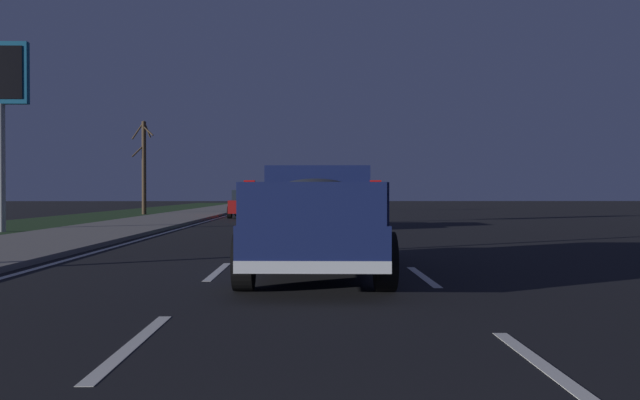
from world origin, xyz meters
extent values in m
plane|color=black|center=(27.00, 0.00, 0.00)|extent=(144.00, 144.00, 0.00)
cube|color=slate|center=(27.00, 7.45, 0.06)|extent=(108.00, 4.00, 0.12)
cube|color=#1E3819|center=(27.00, 12.45, 0.00)|extent=(108.00, 6.00, 0.01)
cube|color=silver|center=(4.00, -1.75, 0.00)|extent=(2.40, 0.14, 0.01)
cube|color=silver|center=(9.18, -1.75, 0.00)|extent=(2.40, 0.14, 0.01)
cube|color=silver|center=(15.33, -1.75, 0.00)|extent=(2.40, 0.14, 0.01)
cube|color=silver|center=(21.16, -1.75, 0.00)|extent=(2.40, 0.14, 0.01)
cube|color=silver|center=(27.38, -1.75, 0.00)|extent=(2.40, 0.14, 0.01)
cube|color=silver|center=(32.82, -1.75, 0.00)|extent=(2.40, 0.14, 0.01)
cube|color=silver|center=(38.75, -1.75, 0.00)|extent=(2.40, 0.14, 0.01)
cube|color=silver|center=(45.25, -1.75, 0.00)|extent=(2.40, 0.14, 0.01)
cube|color=silver|center=(50.35, -1.75, 0.00)|extent=(2.40, 0.14, 0.01)
cube|color=silver|center=(55.94, -1.75, 0.00)|extent=(2.40, 0.14, 0.01)
cube|color=silver|center=(62.46, -1.75, 0.00)|extent=(2.40, 0.14, 0.01)
cube|color=silver|center=(68.09, -1.75, 0.00)|extent=(2.40, 0.14, 0.01)
cube|color=silver|center=(73.62, -1.75, 0.00)|extent=(2.40, 0.14, 0.01)
cube|color=silver|center=(79.85, -1.75, 0.00)|extent=(2.40, 0.14, 0.01)
cube|color=silver|center=(4.85, 1.75, 0.00)|extent=(2.40, 0.14, 0.01)
cube|color=silver|center=(9.87, 1.75, 0.00)|extent=(2.40, 0.14, 0.01)
cube|color=silver|center=(15.43, 1.75, 0.00)|extent=(2.40, 0.14, 0.01)
cube|color=silver|center=(21.75, 1.75, 0.00)|extent=(2.40, 0.14, 0.01)
cube|color=silver|center=(26.79, 1.75, 0.00)|extent=(2.40, 0.14, 0.01)
cube|color=silver|center=(32.87, 1.75, 0.00)|extent=(2.40, 0.14, 0.01)
cube|color=silver|center=(39.23, 1.75, 0.00)|extent=(2.40, 0.14, 0.01)
cube|color=silver|center=(44.64, 1.75, 0.00)|extent=(2.40, 0.14, 0.01)
cube|color=silver|center=(50.85, 1.75, 0.00)|extent=(2.40, 0.14, 0.01)
cube|color=silver|center=(57.62, 1.75, 0.00)|extent=(2.40, 0.14, 0.01)
cube|color=silver|center=(64.18, 1.75, 0.00)|extent=(2.40, 0.14, 0.01)
cube|color=silver|center=(69.61, 1.75, 0.00)|extent=(2.40, 0.14, 0.01)
cube|color=silver|center=(75.32, 1.75, 0.00)|extent=(2.40, 0.14, 0.01)
cube|color=silver|center=(27.00, 5.15, 0.00)|extent=(108.00, 0.14, 0.01)
cube|color=#141E4C|center=(9.55, 0.00, 0.67)|extent=(5.47, 2.19, 0.60)
cube|color=#141E4C|center=(10.74, -0.04, 1.42)|extent=(2.22, 1.92, 0.90)
cube|color=#1E2833|center=(9.69, 0.00, 1.47)|extent=(0.09, 1.44, 0.50)
cube|color=#141E4C|center=(8.51, 0.98, 1.25)|extent=(3.02, 0.19, 0.56)
cube|color=#141E4C|center=(8.44, -0.90, 1.25)|extent=(3.02, 0.19, 0.56)
cube|color=#141E4C|center=(6.89, 0.09, 1.25)|extent=(0.15, 1.88, 0.56)
cube|color=silver|center=(6.89, 0.09, 0.45)|extent=(0.19, 2.00, 0.16)
cube|color=red|center=(6.93, 0.89, 1.45)|extent=(0.06, 0.14, 0.20)
cube|color=red|center=(6.88, -0.71, 1.45)|extent=(0.06, 0.14, 0.20)
ellipsoid|color=#232833|center=(8.47, 0.04, 1.29)|extent=(2.64, 1.61, 0.64)
sphere|color=silver|center=(8.99, 0.38, 1.15)|extent=(0.40, 0.40, 0.40)
sphere|color=beige|center=(7.86, -0.24, 1.13)|extent=(0.34, 0.34, 0.34)
cylinder|color=black|center=(11.37, 0.94, 0.42)|extent=(0.84, 0.28, 0.84)
cylinder|color=black|center=(11.30, -1.06, 0.42)|extent=(0.84, 0.28, 0.84)
cylinder|color=black|center=(7.81, 1.06, 0.42)|extent=(0.84, 0.28, 0.84)
cylinder|color=black|center=(7.74, -0.94, 0.42)|extent=(0.84, 0.28, 0.84)
cube|color=#14592D|center=(22.90, -0.06, 0.63)|extent=(4.42, 1.85, 0.70)
cube|color=#1E2833|center=(22.65, -0.07, 1.26)|extent=(2.48, 1.61, 0.56)
cylinder|color=black|center=(24.38, 0.85, 0.34)|extent=(0.68, 0.22, 0.68)
cylinder|color=black|center=(24.40, -0.95, 0.34)|extent=(0.68, 0.22, 0.68)
cylinder|color=black|center=(21.39, 0.82, 0.34)|extent=(0.68, 0.22, 0.68)
cylinder|color=black|center=(21.41, -0.98, 0.34)|extent=(0.68, 0.22, 0.68)
cube|color=red|center=(20.75, -0.09, 0.68)|extent=(0.10, 1.51, 0.10)
cube|color=maroon|center=(33.01, 3.55, 0.63)|extent=(4.42, 1.85, 0.70)
cube|color=#1E2833|center=(32.76, 3.55, 1.26)|extent=(2.48, 1.61, 0.56)
cylinder|color=black|center=(34.51, 4.43, 0.34)|extent=(0.68, 0.22, 0.68)
cylinder|color=black|center=(34.49, 2.63, 0.34)|extent=(0.68, 0.22, 0.68)
cylinder|color=black|center=(31.52, 4.46, 0.34)|extent=(0.68, 0.22, 0.68)
cylinder|color=black|center=(31.50, 2.66, 0.34)|extent=(0.68, 0.22, 0.68)
cube|color=red|center=(30.86, 3.57, 0.68)|extent=(0.10, 1.51, 0.10)
cylinder|color=#99999E|center=(20.59, 11.05, 3.37)|extent=(0.24, 0.24, 6.74)
cube|color=navy|center=(20.59, 11.05, 5.64)|extent=(0.24, 1.90, 2.20)
cylinder|color=#423323|center=(37.75, 10.81, 2.99)|extent=(0.28, 0.28, 5.99)
cylinder|color=#423323|center=(37.66, 11.16, 5.39)|extent=(0.26, 0.79, 1.19)
cylinder|color=#423323|center=(37.58, 11.14, 4.07)|extent=(0.40, 0.76, 0.86)
cylinder|color=#423323|center=(38.02, 10.68, 5.52)|extent=(0.63, 0.37, 1.08)
cylinder|color=#423323|center=(37.49, 10.47, 5.36)|extent=(0.52, 0.79, 0.73)
camera|label=1|loc=(-0.60, 0.13, 1.39)|focal=33.25mm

